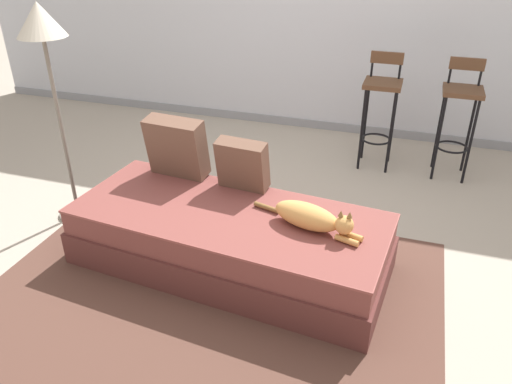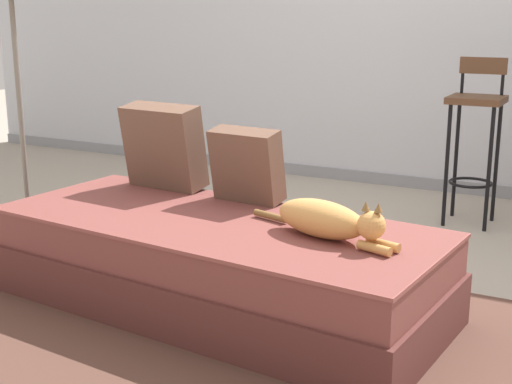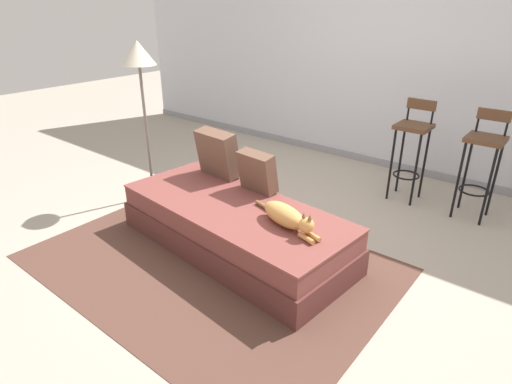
{
  "view_description": "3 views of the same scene",
  "coord_description": "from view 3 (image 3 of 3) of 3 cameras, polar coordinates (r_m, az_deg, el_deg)",
  "views": [
    {
      "loc": [
        1.0,
        -2.9,
        2.03
      ],
      "look_at": [
        0.15,
        -0.3,
        0.52
      ],
      "focal_mm": 35.0,
      "sensor_mm": 36.0,
      "label": 1
    },
    {
      "loc": [
        1.55,
        -2.96,
        1.28
      ],
      "look_at": [
        0.15,
        -0.3,
        0.52
      ],
      "focal_mm": 50.0,
      "sensor_mm": 36.0,
      "label": 2
    },
    {
      "loc": [
        2.08,
        -2.7,
        1.93
      ],
      "look_at": [
        0.15,
        -0.3,
        0.52
      ],
      "focal_mm": 30.0,
      "sensor_mm": 36.0,
      "label": 3
    }
  ],
  "objects": [
    {
      "name": "throw_pillow_middle",
      "position": [
        3.63,
        0.17,
        2.74
      ],
      "size": [
        0.36,
        0.21,
        0.36
      ],
      "color": "brown",
      "rests_on": "couch"
    },
    {
      "name": "ground_plane",
      "position": [
        3.92,
        1.04,
        -4.97
      ],
      "size": [
        16.0,
        16.0,
        0.0
      ],
      "primitive_type": "plane",
      "color": "#A89E8E",
      "rests_on": "ground"
    },
    {
      "name": "wall_baseboard_trim",
      "position": [
        5.64,
        14.88,
        4.2
      ],
      "size": [
        8.0,
        0.02,
        0.09
      ],
      "primitive_type": "cube",
      "color": "gray",
      "rests_on": "ground"
    },
    {
      "name": "bar_stool_near_window",
      "position": [
        4.57,
        20.1,
        6.5
      ],
      "size": [
        0.32,
        0.32,
        1.02
      ],
      "color": "black",
      "rests_on": "ground"
    },
    {
      "name": "bar_stool_by_doorway",
      "position": [
        4.42,
        27.99,
        4.49
      ],
      "size": [
        0.32,
        0.32,
        1.02
      ],
      "color": "black",
      "rests_on": "ground"
    },
    {
      "name": "couch",
      "position": [
        3.55,
        -2.91,
        -4.56
      ],
      "size": [
        2.1,
        1.04,
        0.4
      ],
      "color": "brown",
      "rests_on": "ground"
    },
    {
      "name": "wall_back_panel",
      "position": [
        5.41,
        16.62,
        16.9
      ],
      "size": [
        8.0,
        0.1,
        2.6
      ],
      "primitive_type": "cube",
      "color": "silver",
      "rests_on": "ground"
    },
    {
      "name": "throw_pillow_corner",
      "position": [
        3.96,
        -5.14,
        5.15
      ],
      "size": [
        0.43,
        0.25,
        0.44
      ],
      "color": "brown",
      "rests_on": "couch"
    },
    {
      "name": "floor_lamp",
      "position": [
        4.3,
        -15.25,
        15.63
      ],
      "size": [
        0.32,
        0.32,
        1.57
      ],
      "color": "slate",
      "rests_on": "ground"
    },
    {
      "name": "cat",
      "position": [
        3.12,
        4.14,
        -3.26
      ],
      "size": [
        0.72,
        0.29,
        0.19
      ],
      "color": "tan",
      "rests_on": "couch"
    },
    {
      "name": "area_rug",
      "position": [
        3.47,
        -6.16,
        -9.34
      ],
      "size": [
        2.73,
        1.95,
        0.01
      ],
      "primitive_type": "cube",
      "color": "brown",
      "rests_on": "ground"
    }
  ]
}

